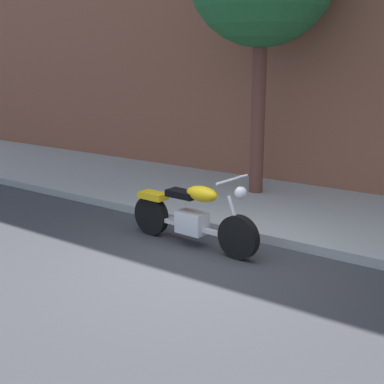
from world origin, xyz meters
The scene contains 3 objects.
ground_plane centered at (0.00, 0.00, 0.00)m, with size 60.00×60.00×0.00m, color #38383D.
sidewalk centered at (0.00, 2.97, 0.07)m, with size 24.00×3.37×0.14m, color #A4A4A4.
motorcycle centered at (-0.52, 0.60, 0.45)m, with size 2.24×0.70×1.11m.
Camera 1 is at (3.71, -5.24, 2.63)m, focal length 48.74 mm.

